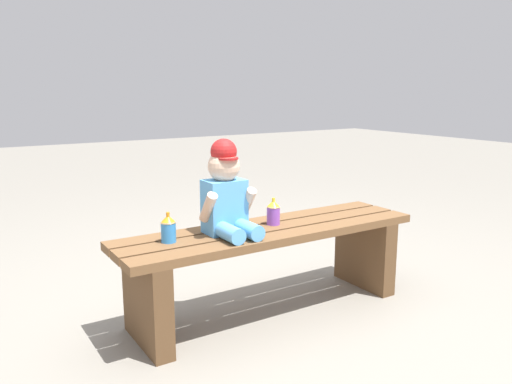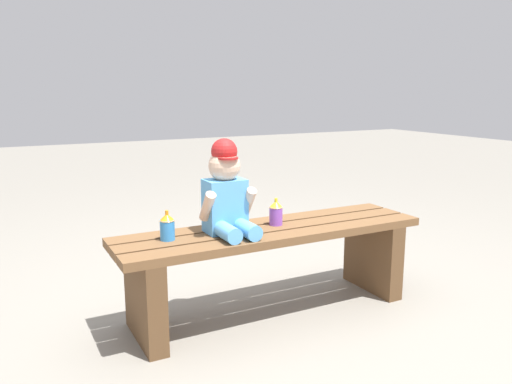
{
  "view_description": "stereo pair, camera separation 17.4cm",
  "coord_description": "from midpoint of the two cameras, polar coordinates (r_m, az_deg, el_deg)",
  "views": [
    {
      "loc": [
        -1.24,
        -1.83,
        1.01
      ],
      "look_at": [
        -0.11,
        -0.05,
        0.58
      ],
      "focal_mm": 35.84,
      "sensor_mm": 36.0,
      "label": 1
    },
    {
      "loc": [
        -1.08,
        -1.92,
        1.01
      ],
      "look_at": [
        -0.11,
        -0.05,
        0.58
      ],
      "focal_mm": 35.84,
      "sensor_mm": 36.0,
      "label": 2
    }
  ],
  "objects": [
    {
      "name": "ground_plane",
      "position": [
        2.43,
        -0.56,
        -13.13
      ],
      "size": [
        16.0,
        16.0,
        0.0
      ],
      "primitive_type": "plane",
      "color": "gray"
    },
    {
      "name": "park_bench",
      "position": [
        2.33,
        -0.57,
        -7.02
      ],
      "size": [
        1.41,
        0.36,
        0.4
      ],
      "color": "brown",
      "rests_on": "ground_plane"
    },
    {
      "name": "child_figure",
      "position": [
        2.16,
        -5.64,
        -0.11
      ],
      "size": [
        0.23,
        0.27,
        0.4
      ],
      "color": "#59A5E5",
      "rests_on": "park_bench"
    },
    {
      "name": "sippy_cup_left",
      "position": [
        2.1,
        -12.11,
        -3.99
      ],
      "size": [
        0.06,
        0.06,
        0.12
      ],
      "color": "#338CE5",
      "rests_on": "park_bench"
    },
    {
      "name": "sippy_cup_right",
      "position": [
        2.32,
        -0.2,
        -2.26
      ],
      "size": [
        0.06,
        0.06,
        0.12
      ],
      "color": "#8C4CCC",
      "rests_on": "park_bench"
    }
  ]
}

